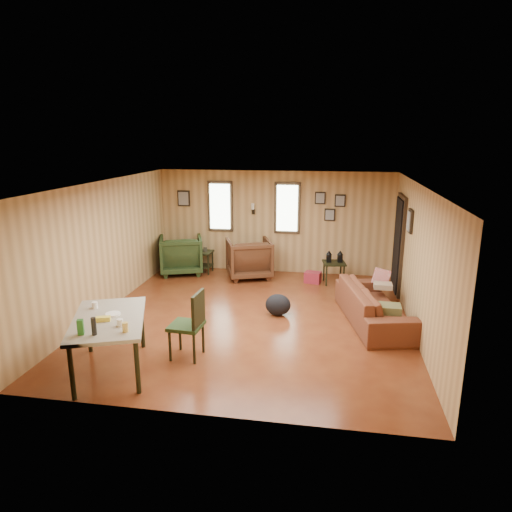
{
  "coord_description": "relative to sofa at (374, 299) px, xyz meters",
  "views": [
    {
      "loc": [
        1.35,
        -7.52,
        3.17
      ],
      "look_at": [
        0.0,
        0.4,
        1.05
      ],
      "focal_mm": 32.0,
      "sensor_mm": 36.0,
      "label": 1
    }
  ],
  "objects": [
    {
      "name": "dining_chair",
      "position": [
        -2.74,
        -1.8,
        0.14
      ],
      "size": [
        0.49,
        0.49,
        1.02
      ],
      "rotation": [
        0.0,
        0.0,
        -0.07
      ],
      "color": "#253618",
      "rests_on": "ground"
    },
    {
      "name": "end_table",
      "position": [
        -3.81,
        2.42,
        -0.08
      ],
      "size": [
        0.51,
        0.47,
        0.64
      ],
      "rotation": [
        0.0,
        0.0,
        -0.02
      ],
      "color": "black",
      "rests_on": "ground"
    },
    {
      "name": "recliner_green",
      "position": [
        -4.28,
        2.3,
        0.06
      ],
      "size": [
        1.21,
        1.17,
        0.99
      ],
      "primitive_type": "imported",
      "rotation": [
        0.0,
        0.0,
        -2.8
      ],
      "color": "#253618",
      "rests_on": "ground"
    },
    {
      "name": "backpack",
      "position": [
        -1.69,
        0.04,
        -0.23
      ],
      "size": [
        0.56,
        0.51,
        0.4
      ],
      "rotation": [
        0.0,
        0.0,
        -0.44
      ],
      "color": "black",
      "rests_on": "ground"
    },
    {
      "name": "recliner_brown",
      "position": [
        -2.63,
        2.23,
        0.06
      ],
      "size": [
        1.22,
        1.18,
        0.99
      ],
      "primitive_type": "imported",
      "rotation": [
        0.0,
        0.0,
        3.5
      ],
      "color": "#482715",
      "rests_on": "ground"
    },
    {
      "name": "sofa",
      "position": [
        0.0,
        0.0,
        0.0
      ],
      "size": [
        1.12,
        2.3,
        0.86
      ],
      "primitive_type": "imported",
      "rotation": [
        0.0,
        0.0,
        1.79
      ],
      "color": "brown",
      "rests_on": "ground"
    },
    {
      "name": "dining_table",
      "position": [
        -3.71,
        -2.38,
        0.28
      ],
      "size": [
        1.41,
        1.77,
        1.01
      ],
      "rotation": [
        0.0,
        0.0,
        0.36
      ],
      "color": "#9F9785",
      "rests_on": "ground"
    },
    {
      "name": "sofa_pillows",
      "position": [
        0.18,
        0.1,
        0.07
      ],
      "size": [
        0.4,
        1.67,
        0.35
      ],
      "rotation": [
        0.0,
        0.0,
        -0.03
      ],
      "color": "brown",
      "rests_on": "sofa"
    },
    {
      "name": "cooler",
      "position": [
        -1.16,
        2.07,
        -0.31
      ],
      "size": [
        0.39,
        0.31,
        0.25
      ],
      "rotation": [
        0.0,
        0.0,
        -0.21
      ],
      "color": "maroon",
      "rests_on": "ground"
    },
    {
      "name": "room",
      "position": [
        -1.96,
        0.1,
        0.77
      ],
      "size": [
        5.54,
        6.04,
        2.44
      ],
      "color": "brown",
      "rests_on": "ground"
    },
    {
      "name": "side_table",
      "position": [
        -0.7,
        2.09,
        0.08
      ],
      "size": [
        0.55,
        0.55,
        0.75
      ],
      "rotation": [
        0.0,
        0.0,
        0.17
      ],
      "color": "black",
      "rests_on": "ground"
    }
  ]
}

